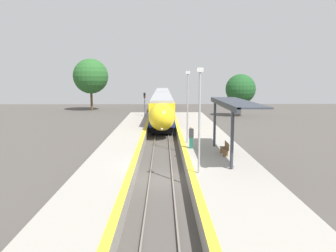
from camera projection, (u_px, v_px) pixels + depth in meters
ground_plane at (161, 180)px, 20.69m from camera, size 120.00×120.00×0.00m
rail_left at (150, 179)px, 20.67m from camera, size 0.08×90.00×0.15m
rail_right at (172, 179)px, 20.69m from camera, size 0.08×90.00×0.15m
train at (162, 102)px, 55.13m from camera, size 2.88×46.20×3.97m
platform_right at (224, 172)px, 20.68m from camera, size 4.72×64.00×0.94m
platform_left at (109, 173)px, 20.57m from camera, size 3.41×64.00×0.94m
platform_bench at (225, 148)px, 23.44m from camera, size 0.44×1.46×0.89m
person_waiting at (191, 137)px, 25.43m from camera, size 0.36×0.23×1.78m
railway_signal at (145, 104)px, 46.93m from camera, size 0.28×0.28×4.26m
lamppost_near at (200, 115)px, 18.43m from camera, size 0.36×0.20×6.02m
lamppost_mid at (188, 103)px, 27.33m from camera, size 0.36×0.20×6.02m
station_canopy at (231, 105)px, 22.54m from camera, size 2.02×9.65×3.87m
background_tree_left at (91, 76)px, 63.59m from camera, size 6.76×6.76×10.07m
background_tree_right at (241, 89)px, 54.19m from camera, size 4.94×4.94×7.00m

